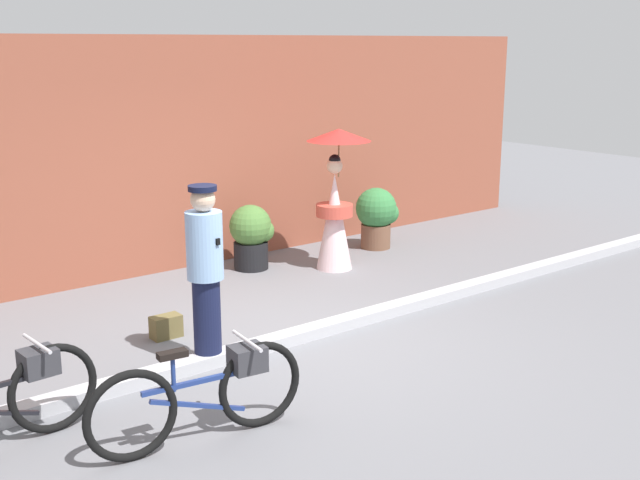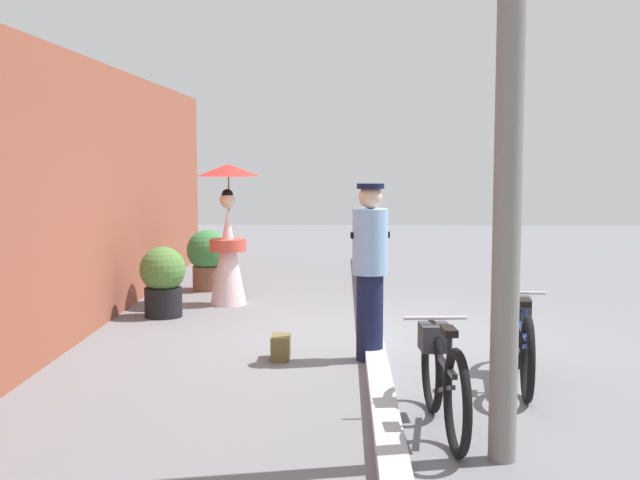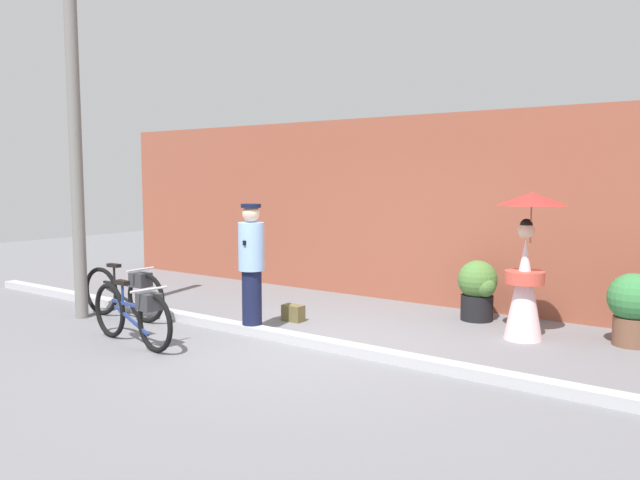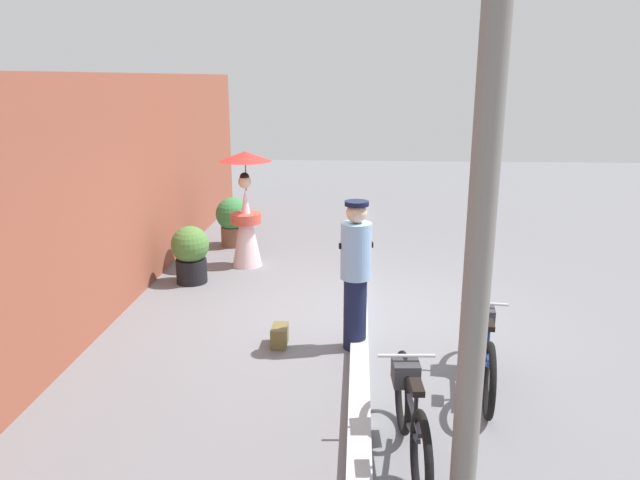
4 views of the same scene
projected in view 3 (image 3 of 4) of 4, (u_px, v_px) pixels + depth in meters
ground_plane at (307, 345)px, 7.65m from camera, size 30.00×30.00×0.00m
building_wall at (429, 210)px, 10.17m from camera, size 14.00×0.40×3.05m
sidewalk_curb at (307, 341)px, 7.64m from camera, size 14.00×0.20×0.12m
bicycle_near_officer at (134, 313)px, 7.61m from camera, size 1.74×0.48×0.78m
bicycle_far_side at (125, 292)px, 9.03m from camera, size 1.68×0.48×0.80m
person_officer at (252, 265)px, 8.15m from camera, size 0.34×0.38×1.71m
person_with_parasol at (526, 265)px, 7.83m from camera, size 0.84×0.84×1.87m
potted_plant_by_door at (634, 306)px, 7.57m from camera, size 0.62×0.60×0.90m
potted_plant_small at (478, 288)px, 8.94m from camera, size 0.58×0.56×0.87m
backpack_on_pavement at (293, 313)px, 8.92m from camera, size 0.31×0.17×0.23m
utility_pole at (76, 153)px, 8.91m from camera, size 0.18×0.18×4.80m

